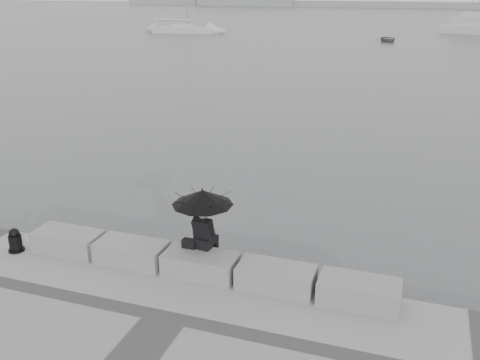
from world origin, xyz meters
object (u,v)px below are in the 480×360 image
at_px(mooring_bollard, 15,242).
at_px(dinghy, 388,39).
at_px(seated_person, 202,204).
at_px(sailboat_left, 184,29).
at_px(motor_cruiser, 475,27).

relative_size(mooring_bollard, dinghy, 0.17).
bearing_deg(seated_person, mooring_bollard, -163.77).
relative_size(mooring_bollard, sailboat_left, 0.05).
bearing_deg(sailboat_left, seated_person, -71.91).
distance_m(motor_cruiser, dinghy, 17.66).
height_order(seated_person, mooring_bollard, seated_person).
height_order(motor_cruiser, dinghy, motor_cruiser).
xyz_separation_m(seated_person, motor_cruiser, (9.95, 71.68, -1.15)).
bearing_deg(mooring_bollard, sailboat_left, 111.13).
xyz_separation_m(mooring_bollard, motor_cruiser, (14.46, 72.44, 0.15)).
height_order(mooring_bollard, motor_cruiser, motor_cruiser).
bearing_deg(motor_cruiser, mooring_bollard, -84.65).
bearing_deg(motor_cruiser, sailboat_left, -146.35).
bearing_deg(dinghy, motor_cruiser, 31.26).
height_order(mooring_bollard, sailboat_left, sailboat_left).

